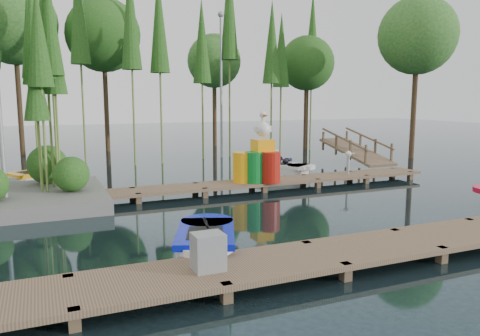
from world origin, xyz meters
name	(u,v)px	position (x,y,z in m)	size (l,w,h in m)	color
ground_plane	(230,212)	(0.00, 0.00, 0.00)	(90.00, 90.00, 0.00)	#1F333A
near_dock	(325,255)	(0.00, -4.50, 0.23)	(18.00, 1.50, 0.50)	brown
far_dock	(230,185)	(1.00, 2.50, 0.23)	(15.00, 1.20, 0.50)	brown
tree_screen	(95,26)	(-2.04, 10.60, 6.12)	(34.42, 18.53, 10.31)	#3F2C1A
lamp_rear	(221,73)	(4.00, 11.00, 4.26)	(0.30, 0.30, 7.25)	gray
ramp	(356,151)	(9.00, 6.50, 0.59)	(1.50, 3.94, 1.49)	brown
boat_blue	(206,243)	(-1.72, -2.97, 0.23)	(1.88, 2.64, 0.81)	white
boat_yellow_far	(39,178)	(-4.66, 6.32, 0.26)	(2.63, 2.12, 1.21)	white
boat_white_far	(284,170)	(4.07, 4.49, 0.25)	(2.24, 2.59, 1.13)	white
utility_cabinet	(208,252)	(-2.21, -4.50, 0.60)	(0.49, 0.42, 0.60)	gray
yellow_barrel	(243,167)	(1.46, 2.50, 0.79)	(0.66, 0.66, 0.99)	#FFA50D
drum_cluster	(264,161)	(2.16, 2.34, 0.98)	(1.34, 1.22, 2.30)	#0D7725
seagull_post	(348,158)	(5.62, 2.50, 0.87)	(0.53, 0.28, 0.84)	gray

